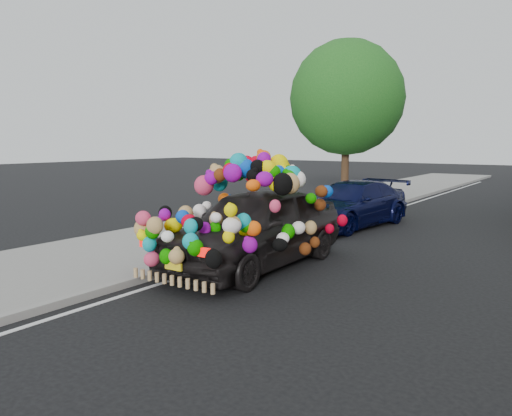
{
  "coord_description": "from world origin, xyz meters",
  "views": [
    {
      "loc": [
        4.13,
        -7.63,
        2.44
      ],
      "look_at": [
        -1.19,
        -0.02,
        1.2
      ],
      "focal_mm": 35.0,
      "sensor_mm": 36.0,
      "label": 1
    }
  ],
  "objects": [
    {
      "name": "plush_art_car",
      "position": [
        -1.38,
        0.24,
        1.13
      ],
      "size": [
        2.28,
        4.81,
        2.21
      ],
      "rotation": [
        0.0,
        0.0,
        0.02
      ],
      "color": "black",
      "rests_on": "ground"
    },
    {
      "name": "sidewalk",
      "position": [
        -4.3,
        0.0,
        0.06
      ],
      "size": [
        4.0,
        60.0,
        0.12
      ],
      "primitive_type": "cube",
      "color": "gray",
      "rests_on": "ground"
    },
    {
      "name": "ground",
      "position": [
        0.0,
        0.0,
        0.0
      ],
      "size": [
        100.0,
        100.0,
        0.0
      ],
      "primitive_type": "plane",
      "color": "black",
      "rests_on": "ground"
    },
    {
      "name": "kerb",
      "position": [
        -2.35,
        0.0,
        0.07
      ],
      "size": [
        0.15,
        60.0,
        0.13
      ],
      "primitive_type": "cube",
      "color": "gray",
      "rests_on": "ground"
    },
    {
      "name": "tree_near_sidewalk",
      "position": [
        -3.8,
        9.5,
        4.02
      ],
      "size": [
        4.2,
        4.2,
        6.13
      ],
      "color": "#332114",
      "rests_on": "ground"
    },
    {
      "name": "navy_sedan",
      "position": [
        -1.8,
        5.63,
        0.65
      ],
      "size": [
        2.38,
        4.67,
        1.3
      ],
      "primitive_type": "imported",
      "rotation": [
        0.0,
        0.0,
        -0.13
      ],
      "color": "black",
      "rests_on": "ground"
    }
  ]
}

